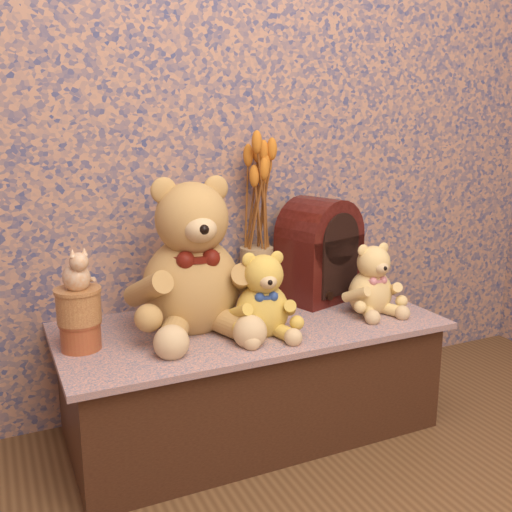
{
  "coord_description": "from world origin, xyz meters",
  "views": [
    {
      "loc": [
        -0.76,
        -0.46,
        1.05
      ],
      "look_at": [
        0.0,
        1.16,
        0.63
      ],
      "focal_mm": 40.76,
      "sensor_mm": 36.0,
      "label": 1
    }
  ],
  "objects_px": {
    "teddy_large": "(191,248)",
    "cat_figurine": "(76,268)",
    "cathedral_radio": "(319,249)",
    "teddy_small": "(371,275)",
    "ceramic_vase": "(257,274)",
    "teddy_medium": "(262,290)",
    "biscuit_tin_lower": "(81,335)"
  },
  "relations": [
    {
      "from": "cat_figurine",
      "to": "ceramic_vase",
      "type": "bearing_deg",
      "value": 6.15
    },
    {
      "from": "teddy_small",
      "to": "biscuit_tin_lower",
      "type": "relative_size",
      "value": 2.27
    },
    {
      "from": "teddy_large",
      "to": "cat_figurine",
      "type": "relative_size",
      "value": 4.1
    },
    {
      "from": "cathedral_radio",
      "to": "teddy_medium",
      "type": "bearing_deg",
      "value": -162.7
    },
    {
      "from": "cathedral_radio",
      "to": "ceramic_vase",
      "type": "distance_m",
      "value": 0.25
    },
    {
      "from": "cathedral_radio",
      "to": "biscuit_tin_lower",
      "type": "xyz_separation_m",
      "value": [
        -0.89,
        -0.13,
        -0.15
      ]
    },
    {
      "from": "teddy_medium",
      "to": "biscuit_tin_lower",
      "type": "bearing_deg",
      "value": 178.84
    },
    {
      "from": "cathedral_radio",
      "to": "biscuit_tin_lower",
      "type": "relative_size",
      "value": 3.29
    },
    {
      "from": "teddy_medium",
      "to": "teddy_small",
      "type": "distance_m",
      "value": 0.44
    },
    {
      "from": "ceramic_vase",
      "to": "biscuit_tin_lower",
      "type": "xyz_separation_m",
      "value": [
        -0.67,
        -0.21,
        -0.06
      ]
    },
    {
      "from": "cathedral_radio",
      "to": "cat_figurine",
      "type": "distance_m",
      "value": 0.9
    },
    {
      "from": "ceramic_vase",
      "to": "biscuit_tin_lower",
      "type": "bearing_deg",
      "value": -162.88
    },
    {
      "from": "cathedral_radio",
      "to": "biscuit_tin_lower",
      "type": "height_order",
      "value": "cathedral_radio"
    },
    {
      "from": "teddy_small",
      "to": "ceramic_vase",
      "type": "xyz_separation_m",
      "value": [
        -0.31,
        0.28,
        -0.03
      ]
    },
    {
      "from": "teddy_small",
      "to": "cathedral_radio",
      "type": "xyz_separation_m",
      "value": [
        -0.09,
        0.21,
        0.06
      ]
    },
    {
      "from": "biscuit_tin_lower",
      "to": "ceramic_vase",
      "type": "bearing_deg",
      "value": 17.12
    },
    {
      "from": "cat_figurine",
      "to": "biscuit_tin_lower",
      "type": "bearing_deg",
      "value": 0.0
    },
    {
      "from": "teddy_large",
      "to": "teddy_small",
      "type": "distance_m",
      "value": 0.64
    },
    {
      "from": "biscuit_tin_lower",
      "to": "teddy_large",
      "type": "bearing_deg",
      "value": 6.53
    },
    {
      "from": "cathedral_radio",
      "to": "cat_figurine",
      "type": "bearing_deg",
      "value": 171.32
    },
    {
      "from": "teddy_large",
      "to": "cathedral_radio",
      "type": "bearing_deg",
      "value": 13.77
    },
    {
      "from": "teddy_medium",
      "to": "cat_figurine",
      "type": "bearing_deg",
      "value": 178.84
    },
    {
      "from": "teddy_small",
      "to": "cat_figurine",
      "type": "height_order",
      "value": "cat_figurine"
    },
    {
      "from": "ceramic_vase",
      "to": "cat_figurine",
      "type": "height_order",
      "value": "cat_figurine"
    },
    {
      "from": "teddy_medium",
      "to": "cathedral_radio",
      "type": "xyz_separation_m",
      "value": [
        0.35,
        0.24,
        0.05
      ]
    },
    {
      "from": "teddy_medium",
      "to": "teddy_small",
      "type": "xyz_separation_m",
      "value": [
        0.44,
        0.03,
        -0.01
      ]
    },
    {
      "from": "teddy_large",
      "to": "teddy_medium",
      "type": "distance_m",
      "value": 0.26
    },
    {
      "from": "teddy_medium",
      "to": "cat_figurine",
      "type": "distance_m",
      "value": 0.56
    },
    {
      "from": "teddy_medium",
      "to": "teddy_small",
      "type": "bearing_deg",
      "value": 14.07
    },
    {
      "from": "cathedral_radio",
      "to": "biscuit_tin_lower",
      "type": "distance_m",
      "value": 0.92
    },
    {
      "from": "teddy_small",
      "to": "ceramic_vase",
      "type": "height_order",
      "value": "teddy_small"
    },
    {
      "from": "ceramic_vase",
      "to": "cat_figurine",
      "type": "relative_size",
      "value": 1.59
    }
  ]
}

